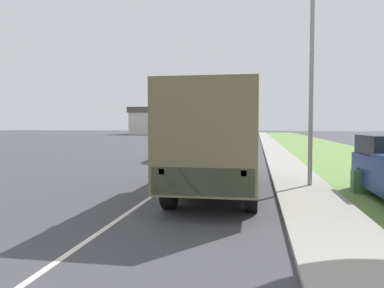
# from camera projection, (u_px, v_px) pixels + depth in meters

# --- Properties ---
(ground_plane) EXTENTS (180.00, 180.00, 0.00)m
(ground_plane) POSITION_uv_depth(u_px,v_px,m) (228.00, 144.00, 41.04)
(ground_plane) COLOR #424247
(lane_centre_stripe) EXTENTS (0.12, 120.00, 0.00)m
(lane_centre_stripe) POSITION_uv_depth(u_px,v_px,m) (228.00, 144.00, 41.04)
(lane_centre_stripe) COLOR silver
(lane_centre_stripe) RESTS_ON ground
(sidewalk_right) EXTENTS (1.80, 120.00, 0.12)m
(sidewalk_right) POSITION_uv_depth(u_px,v_px,m) (270.00, 144.00, 40.28)
(sidewalk_right) COLOR #9E9B93
(sidewalk_right) RESTS_ON ground
(grass_strip_right) EXTENTS (7.00, 120.00, 0.02)m
(grass_strip_right) POSITION_uv_depth(u_px,v_px,m) (313.00, 144.00, 39.54)
(grass_strip_right) COLOR #6B9347
(grass_strip_right) RESTS_ON ground
(military_truck) EXTENTS (2.31, 7.70, 3.12)m
(military_truck) POSITION_uv_depth(u_px,v_px,m) (219.00, 137.00, 11.38)
(military_truck) COLOR #474C38
(military_truck) RESTS_ON ground
(car_nearest_ahead) EXTENTS (1.89, 4.79, 1.63)m
(car_nearest_ahead) POSITION_uv_depth(u_px,v_px,m) (179.00, 148.00, 22.41)
(car_nearest_ahead) COLOR #336B3D
(car_nearest_ahead) RESTS_ON ground
(car_second_ahead) EXTENTS (1.91, 4.06, 1.45)m
(car_second_ahead) POSITION_uv_depth(u_px,v_px,m) (205.00, 141.00, 33.78)
(car_second_ahead) COLOR silver
(car_second_ahead) RESTS_ON ground
(car_third_ahead) EXTENTS (1.86, 4.14, 1.60)m
(car_third_ahead) POSITION_uv_depth(u_px,v_px,m) (213.00, 137.00, 43.80)
(car_third_ahead) COLOR silver
(car_third_ahead) RESTS_ON ground
(car_fourth_ahead) EXTENTS (1.88, 3.94, 1.61)m
(car_fourth_ahead) POSITION_uv_depth(u_px,v_px,m) (221.00, 134.00, 55.13)
(car_fourth_ahead) COLOR tan
(car_fourth_ahead) RESTS_ON ground
(car_farthest_ahead) EXTENTS (1.89, 4.74, 1.38)m
(car_farthest_ahead) POSITION_uv_depth(u_px,v_px,m) (249.00, 133.00, 68.38)
(car_farthest_ahead) COLOR navy
(car_farthest_ahead) RESTS_ON ground
(lamp_post) EXTENTS (1.69, 0.24, 7.27)m
(lamp_post) POSITION_uv_depth(u_px,v_px,m) (305.00, 53.00, 12.10)
(lamp_post) COLOR gray
(lamp_post) RESTS_ON sidewalk_right
(utility_box) EXTENTS (0.55, 0.45, 0.70)m
(utility_box) POSITION_uv_depth(u_px,v_px,m) (362.00, 181.00, 11.45)
(utility_box) COLOR #3D7042
(utility_box) RESTS_ON grass_strip_right
(building_distant) EXTENTS (15.26, 11.40, 5.83)m
(building_distant) POSITION_uv_depth(u_px,v_px,m) (169.00, 121.00, 82.15)
(building_distant) COLOR beige
(building_distant) RESTS_ON ground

